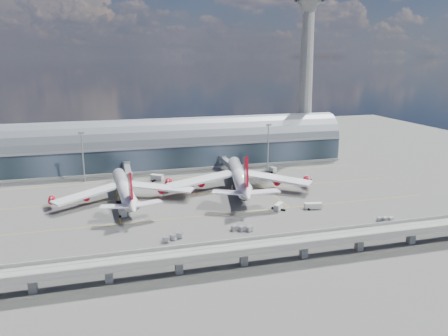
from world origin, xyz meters
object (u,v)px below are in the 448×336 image
object	(u,v)px
service_truck_4	(273,170)
cargo_train_0	(173,237)
control_tower	(306,74)
airliner_right	(239,178)
floodlight_mast_left	(83,156)
service_truck_1	(134,205)
service_truck_0	(123,212)
airliner_left	(124,189)
floodlight_mast_right	(268,145)
service_truck_2	(313,206)
service_truck_5	(157,178)
cargo_train_2	(385,219)
service_truck_3	(279,207)
cargo_train_1	(242,229)

from	to	relation	value
service_truck_4	cargo_train_0	xyz separation A→B (m)	(-68.00, -77.39, -0.49)
control_tower	airliner_right	distance (m)	100.37
floodlight_mast_left	service_truck_1	distance (m)	54.19
service_truck_0	service_truck_4	xyz separation A→B (m)	(83.63, 47.66, -0.00)
floodlight_mast_left	airliner_left	xyz separation A→B (m)	(18.19, -38.50, -7.84)
floodlight_mast_right	airliner_right	world-z (taller)	floodlight_mast_right
service_truck_4	cargo_train_0	distance (m)	103.02
floodlight_mast_left	service_truck_2	xyz separation A→B (m)	(93.85, -69.16, -12.26)
floodlight_mast_left	service_truck_5	bearing A→B (deg)	-12.63
service_truck_2	floodlight_mast_left	bearing A→B (deg)	63.31
control_tower	service_truck_0	size ratio (longest dim) A/B	14.52
floodlight_mast_left	airliner_right	world-z (taller)	floodlight_mast_left
airliner_right	cargo_train_2	size ratio (longest dim) A/B	11.17
airliner_right	service_truck_3	bearing A→B (deg)	-64.98
airliner_left	service_truck_1	bearing A→B (deg)	-74.72
airliner_right	cargo_train_1	bearing A→B (deg)	-94.58
service_truck_0	cargo_train_0	xyz separation A→B (m)	(15.64, -29.73, -0.49)
floodlight_mast_right	service_truck_3	bearing A→B (deg)	-107.28
airliner_left	cargo_train_1	world-z (taller)	airliner_left
service_truck_0	cargo_train_0	size ratio (longest dim) A/B	0.86
control_tower	floodlight_mast_right	world-z (taller)	control_tower
service_truck_4	cargo_train_1	xyz separation A→B (m)	(-42.29, -76.05, -0.50)
cargo_train_1	service_truck_1	bearing A→B (deg)	21.55
cargo_train_2	service_truck_5	bearing A→B (deg)	29.05
cargo_train_0	airliner_right	bearing A→B (deg)	-12.38
service_truck_1	service_truck_3	bearing A→B (deg)	-100.22
control_tower	service_truck_2	bearing A→B (deg)	-112.96
service_truck_4	service_truck_5	bearing A→B (deg)	169.94
floodlight_mast_right	cargo_train_0	bearing A→B (deg)	-128.53
floodlight_mast_left	service_truck_3	bearing A→B (deg)	-40.04
floodlight_mast_right	airliner_left	world-z (taller)	floodlight_mast_right
airliner_right	service_truck_3	distance (m)	32.43
airliner_left	service_truck_5	xyz separation A→B (m)	(17.73, 30.45, -4.19)
airliner_right	service_truck_2	world-z (taller)	airliner_right
floodlight_mast_right	service_truck_3	xyz separation A→B (m)	(-20.72, -66.62, -12.19)
service_truck_0	cargo_train_2	xyz separation A→B (m)	(98.24, -33.65, -0.70)
airliner_right	service_truck_0	xyz separation A→B (m)	(-55.57, -20.32, -4.67)
cargo_train_0	service_truck_1	bearing A→B (deg)	41.98
airliner_left	service_truck_1	world-z (taller)	airliner_left
service_truck_5	cargo_train_1	bearing A→B (deg)	-128.01
floodlight_mast_left	cargo_train_1	xyz separation A→B (m)	(57.66, -84.11, -12.68)
airliner_right	cargo_train_0	xyz separation A→B (m)	(-39.93, -50.06, -5.16)
airliner_left	service_truck_3	world-z (taller)	airliner_left
floodlight_mast_right	service_truck_0	distance (m)	101.27
service_truck_4	cargo_train_1	world-z (taller)	service_truck_4
floodlight_mast_right	service_truck_0	xyz separation A→B (m)	(-83.68, -55.72, -12.17)
cargo_train_1	cargo_train_2	xyz separation A→B (m)	(56.90, -5.25, -0.20)
control_tower	service_truck_1	xyz separation A→B (m)	(-113.57, -76.24, -50.25)
cargo_train_0	service_truck_3	bearing A→B (deg)	-42.11
service_truck_3	service_truck_4	distance (m)	62.10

